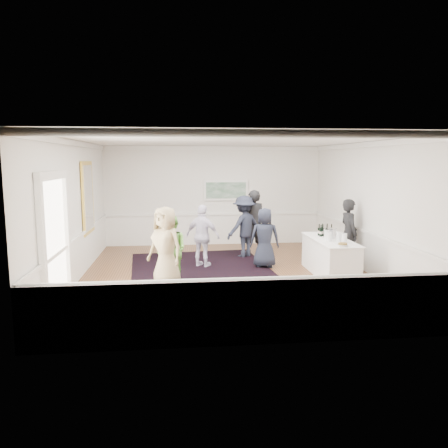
{
  "coord_description": "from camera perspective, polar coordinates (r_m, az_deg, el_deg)",
  "views": [
    {
      "loc": [
        -1.17,
        -10.15,
        2.76
      ],
      "look_at": [
        -0.06,
        0.2,
        1.23
      ],
      "focal_mm": 35.0,
      "sensor_mm": 36.0,
      "label": 1
    }
  ],
  "objects": [
    {
      "name": "ceiling",
      "position": [
        10.22,
        0.48,
        10.85
      ],
      "size": [
        7.0,
        8.0,
        0.02
      ],
      "primitive_type": "cube",
      "color": "white",
      "rests_on": "wall_back"
    },
    {
      "name": "wine_bottles",
      "position": [
        11.19,
        12.98,
        -0.72
      ],
      "size": [
        0.38,
        0.26,
        0.31
      ],
      "color": "black",
      "rests_on": "serving_table"
    },
    {
      "name": "serving_table",
      "position": [
        10.86,
        13.65,
        -4.18
      ],
      "size": [
        0.82,
        2.16,
        0.88
      ],
      "color": "white",
      "rests_on": "floor"
    },
    {
      "name": "ice_bucket",
      "position": [
        10.92,
        13.83,
        -1.18
      ],
      "size": [
        0.26,
        0.26,
        0.25
      ],
      "primitive_type": "cylinder",
      "color": "silver",
      "rests_on": "serving_table"
    },
    {
      "name": "wainscoting",
      "position": [
        10.46,
        0.46,
        -4.09
      ],
      "size": [
        7.0,
        8.0,
        1.0
      ],
      "primitive_type": null,
      "color": "white",
      "rests_on": "floor"
    },
    {
      "name": "wall_left",
      "position": [
        10.47,
        -18.93,
        1.57
      ],
      "size": [
        0.02,
        8.0,
        3.2
      ],
      "primitive_type": "cube",
      "color": "white",
      "rests_on": "floor"
    },
    {
      "name": "doorway",
      "position": [
        8.66,
        -21.26,
        -1.11
      ],
      "size": [
        0.1,
        1.78,
        2.56
      ],
      "color": "white",
      "rests_on": "wall_left"
    },
    {
      "name": "bartender",
      "position": [
        11.67,
        15.98,
        -1.18
      ],
      "size": [
        0.48,
        0.68,
        1.77
      ],
      "primitive_type": "imported",
      "rotation": [
        0.0,
        0.0,
        1.66
      ],
      "color": "black",
      "rests_on": "floor"
    },
    {
      "name": "wall_right",
      "position": [
        11.23,
        18.52,
        2.02
      ],
      "size": [
        0.02,
        8.0,
        3.2
      ],
      "primitive_type": "cube",
      "color": "white",
      "rests_on": "floor"
    },
    {
      "name": "area_rug",
      "position": [
        11.02,
        -2.92,
        -6.07
      ],
      "size": [
        3.83,
        4.81,
        0.02
      ],
      "primitive_type": "cube",
      "rotation": [
        0.0,
        0.0,
        0.09
      ],
      "color": "black",
      "rests_on": "floor"
    },
    {
      "name": "guest_dark_a",
      "position": [
        12.44,
        2.65,
        -0.33
      ],
      "size": [
        1.31,
        1.16,
        1.76
      ],
      "primitive_type": "imported",
      "rotation": [
        0.0,
        0.0,
        3.71
      ],
      "color": "#1E2232",
      "rests_on": "floor"
    },
    {
      "name": "guest_green",
      "position": [
        9.82,
        -6.86,
        -3.36
      ],
      "size": [
        0.94,
        0.95,
        1.54
      ],
      "primitive_type": "imported",
      "rotation": [
        0.0,
        0.0,
        -0.83
      ],
      "color": "#6AB749",
      "rests_on": "floor"
    },
    {
      "name": "guest_navy",
      "position": [
        11.28,
        5.34,
        -1.8
      ],
      "size": [
        0.82,
        0.6,
        1.55
      ],
      "primitive_type": "imported",
      "rotation": [
        0.0,
        0.0,
        2.99
      ],
      "color": "#1E2232",
      "rests_on": "floor"
    },
    {
      "name": "nut_bowl",
      "position": [
        9.93,
        15.25,
        -2.63
      ],
      "size": [
        0.23,
        0.23,
        0.08
      ],
      "color": "white",
      "rests_on": "serving_table"
    },
    {
      "name": "wall_front",
      "position": [
        6.36,
        4.6,
        -2.13
      ],
      "size": [
        7.0,
        0.02,
        3.2
      ],
      "primitive_type": "cube",
      "color": "white",
      "rests_on": "floor"
    },
    {
      "name": "wall_back",
      "position": [
        14.24,
        -1.38,
        3.71
      ],
      "size": [
        7.0,
        0.02,
        3.2
      ],
      "primitive_type": "cube",
      "color": "white",
      "rests_on": "floor"
    },
    {
      "name": "landscape_painting",
      "position": [
        14.21,
        0.25,
        4.43
      ],
      "size": [
        1.44,
        0.06,
        0.66
      ],
      "color": "white",
      "rests_on": "wall_back"
    },
    {
      "name": "guest_lilac",
      "position": [
        11.27,
        -2.8,
        -1.59
      ],
      "size": [
        1.02,
        0.83,
        1.62
      ],
      "primitive_type": "imported",
      "rotation": [
        0.0,
        0.0,
        2.6
      ],
      "color": "silver",
      "rests_on": "floor"
    },
    {
      "name": "guest_dark_b",
      "position": [
        12.77,
        3.85,
        0.22
      ],
      "size": [
        0.72,
        0.49,
        1.9
      ],
      "primitive_type": "imported",
      "rotation": [
        0.0,
        0.0,
        3.09
      ],
      "color": "black",
      "rests_on": "floor"
    },
    {
      "name": "juice_pitchers",
      "position": [
        10.5,
        14.25,
        -1.55
      ],
      "size": [
        0.39,
        0.61,
        0.24
      ],
      "color": "#77B942",
      "rests_on": "serving_table"
    },
    {
      "name": "floor",
      "position": [
        10.58,
        0.46,
        -6.74
      ],
      "size": [
        8.0,
        8.0,
        0.0
      ],
      "primitive_type": "plane",
      "color": "brown",
      "rests_on": "ground"
    },
    {
      "name": "guest_tan",
      "position": [
        9.55,
        -7.66,
        -3.01
      ],
      "size": [
        1.03,
        0.98,
        1.77
      ],
      "primitive_type": "imported",
      "rotation": [
        0.0,
        0.0,
        -0.68
      ],
      "color": "#9E8A62",
      "rests_on": "floor"
    },
    {
      "name": "mirror",
      "position": [
        11.71,
        -17.35,
        3.3
      ],
      "size": [
        0.05,
        1.25,
        1.85
      ],
      "color": "yellow",
      "rests_on": "wall_left"
    }
  ]
}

